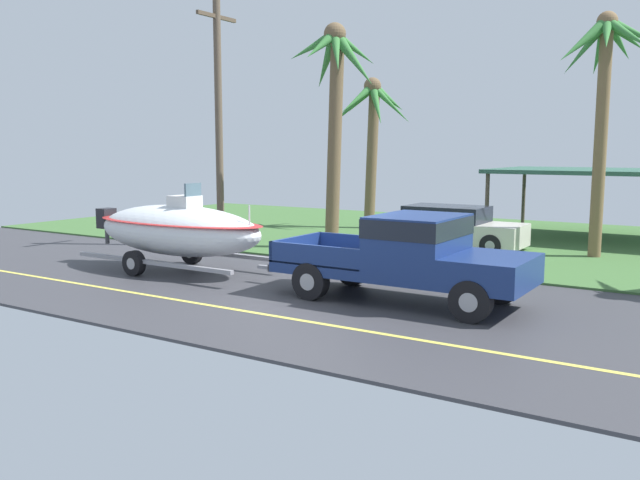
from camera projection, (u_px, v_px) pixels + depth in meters
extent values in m
cube|color=#38383D|center=(317.00, 299.00, 14.46)|extent=(36.00, 8.00, 0.06)
cube|color=#3D6633|center=(485.00, 240.00, 23.64)|extent=(36.00, 14.00, 0.11)
cube|color=#DBCC4C|center=(266.00, 315.00, 12.95)|extent=(34.20, 0.12, 0.01)
cube|color=navy|center=(401.00, 272.00, 14.05)|extent=(5.39, 2.03, 0.22)
cube|color=navy|center=(492.00, 266.00, 12.98)|extent=(1.51, 2.03, 0.38)
cube|color=navy|center=(418.00, 242.00, 13.76)|extent=(1.62, 2.03, 1.10)
cube|color=black|center=(418.00, 226.00, 13.72)|extent=(1.64, 2.05, 0.38)
cube|color=#112047|center=(337.00, 259.00, 14.87)|extent=(2.26, 2.03, 0.04)
cube|color=navy|center=(359.00, 245.00, 15.66)|extent=(2.26, 0.08, 0.45)
cube|color=navy|center=(313.00, 256.00, 14.03)|extent=(2.26, 0.08, 0.45)
cube|color=navy|center=(297.00, 246.00, 15.42)|extent=(0.08, 2.03, 0.45)
cube|color=#333338|center=(293.00, 263.00, 15.53)|extent=(0.12, 1.83, 0.16)
sphere|color=#B2B2B7|center=(289.00, 260.00, 15.59)|extent=(0.10, 0.10, 0.10)
cylinder|color=black|center=(501.00, 285.00, 13.84)|extent=(0.80, 0.28, 0.80)
cylinder|color=#9E9EA3|center=(501.00, 285.00, 13.84)|extent=(0.36, 0.29, 0.36)
cylinder|color=black|center=(471.00, 301.00, 12.33)|extent=(0.80, 0.28, 0.80)
cylinder|color=#9E9EA3|center=(471.00, 301.00, 12.33)|extent=(0.36, 0.29, 0.36)
cylinder|color=black|center=(353.00, 268.00, 15.73)|extent=(0.80, 0.28, 0.80)
cylinder|color=#9E9EA3|center=(353.00, 268.00, 15.73)|extent=(0.36, 0.29, 0.36)
cylinder|color=black|center=(311.00, 281.00, 14.22)|extent=(0.80, 0.28, 0.80)
cylinder|color=#9E9EA3|center=(311.00, 281.00, 14.22)|extent=(0.36, 0.29, 0.36)
cube|color=gray|center=(274.00, 268.00, 15.86)|extent=(0.90, 0.10, 0.08)
cube|color=gray|center=(204.00, 252.00, 18.33)|extent=(5.28, 0.12, 0.10)
cube|color=gray|center=(150.00, 262.00, 16.69)|extent=(5.28, 0.12, 0.10)
cylinder|color=black|center=(192.00, 252.00, 18.67)|extent=(0.64, 0.22, 0.64)
cylinder|color=#9E9EA3|center=(192.00, 252.00, 18.67)|extent=(0.29, 0.23, 0.29)
cylinder|color=black|center=(134.00, 263.00, 16.93)|extent=(0.64, 0.22, 0.64)
cylinder|color=#9E9EA3|center=(134.00, 263.00, 16.93)|extent=(0.29, 0.23, 0.29)
ellipsoid|color=silver|center=(178.00, 230.00, 17.41)|extent=(5.29, 1.94, 1.31)
ellipsoid|color=#B22626|center=(178.00, 221.00, 17.38)|extent=(5.39, 1.98, 0.12)
cube|color=silver|center=(185.00, 208.00, 17.19)|extent=(0.70, 0.60, 0.65)
cube|color=slate|center=(193.00, 190.00, 16.97)|extent=(0.06, 0.56, 0.36)
cube|color=black|center=(106.00, 218.00, 18.87)|extent=(0.36, 0.44, 0.56)
cylinder|color=#4C4C51|center=(107.00, 231.00, 18.91)|extent=(0.12, 0.12, 0.72)
cylinder|color=silver|center=(249.00, 216.00, 16.08)|extent=(0.04, 0.04, 0.50)
cube|color=beige|center=(453.00, 233.00, 21.44)|extent=(4.47, 1.77, 0.70)
cube|color=black|center=(447.00, 214.00, 21.47)|extent=(2.50, 1.63, 0.50)
cylinder|color=black|center=(507.00, 239.00, 21.32)|extent=(0.66, 0.22, 0.66)
cylinder|color=#9E9EA3|center=(507.00, 239.00, 21.32)|extent=(0.30, 0.23, 0.30)
cylinder|color=black|center=(491.00, 245.00, 19.99)|extent=(0.66, 0.22, 0.66)
cylinder|color=#9E9EA3|center=(491.00, 245.00, 19.99)|extent=(0.30, 0.23, 0.30)
cylinder|color=black|center=(419.00, 233.00, 22.94)|extent=(0.66, 0.22, 0.66)
cylinder|color=#9E9EA3|center=(419.00, 233.00, 22.94)|extent=(0.30, 0.23, 0.30)
cylinder|color=black|center=(399.00, 238.00, 21.61)|extent=(0.66, 0.22, 0.66)
cylinder|color=#9E9EA3|center=(399.00, 238.00, 21.61)|extent=(0.30, 0.23, 0.30)
cylinder|color=#4C4238|center=(524.00, 199.00, 27.15)|extent=(0.14, 0.14, 2.35)
cylinder|color=#4C4238|center=(487.00, 207.00, 23.38)|extent=(0.14, 0.14, 2.35)
cube|color=#2D5647|center=(608.00, 171.00, 23.22)|extent=(7.52, 5.02, 0.14)
cylinder|color=brown|center=(335.00, 144.00, 21.05)|extent=(0.43, 0.79, 6.72)
cone|color=#387A38|center=(354.00, 60.00, 20.41)|extent=(1.63, 0.53, 1.87)
cone|color=#387A38|center=(355.00, 49.00, 20.86)|extent=(1.17, 1.35, 1.12)
cone|color=#387A38|center=(338.00, 53.00, 21.15)|extent=(0.79, 1.33, 1.31)
cone|color=#387A38|center=(327.00, 61.00, 21.26)|extent=(1.51, 1.18, 1.77)
cone|color=#387A38|center=(313.00, 47.00, 20.66)|extent=(1.49, 1.11, 1.06)
cone|color=#387A38|center=(321.00, 45.00, 20.20)|extent=(0.63, 1.51, 1.15)
cone|color=#387A38|center=(337.00, 52.00, 20.10)|extent=(1.12, 1.35, 1.48)
sphere|color=brown|center=(335.00, 34.00, 20.60)|extent=(0.69, 0.69, 0.69)
cylinder|color=brown|center=(601.00, 143.00, 19.22)|extent=(0.36, 0.42, 6.74)
cone|color=#387A38|center=(634.00, 33.00, 18.54)|extent=(1.60, 0.59, 1.01)
cone|color=#387A38|center=(626.00, 36.00, 18.90)|extent=(1.24, 1.12, 1.04)
cone|color=#387A38|center=(619.00, 41.00, 19.41)|extent=(0.75, 1.86, 1.19)
cone|color=#387A38|center=(600.00, 49.00, 19.61)|extent=(1.05, 1.83, 1.60)
cone|color=#387A38|center=(585.00, 49.00, 19.39)|extent=(1.53, 0.85, 1.53)
cone|color=#387A38|center=(589.00, 44.00, 18.96)|extent=(1.14, 0.60, 1.35)
cone|color=#387A38|center=(584.00, 41.00, 18.53)|extent=(1.39, 1.77, 1.49)
cone|color=#387A38|center=(607.00, 34.00, 18.23)|extent=(0.59, 1.52, 1.16)
cone|color=#387A38|center=(629.00, 34.00, 18.01)|extent=(1.63, 1.45, 1.24)
sphere|color=brown|center=(607.00, 22.00, 18.77)|extent=(0.58, 0.58, 0.58)
cylinder|color=brown|center=(372.00, 158.00, 26.58)|extent=(0.43, 0.80, 5.65)
cone|color=#387A38|center=(391.00, 104.00, 25.89)|extent=(1.81, 0.34, 1.67)
cone|color=#387A38|center=(388.00, 98.00, 26.52)|extent=(1.26, 1.55, 1.25)
cone|color=#387A38|center=(376.00, 102.00, 26.92)|extent=(0.77, 1.60, 1.42)
cone|color=#387A38|center=(360.00, 99.00, 26.78)|extent=(1.67, 0.89, 1.29)
cone|color=#387A38|center=(353.00, 105.00, 26.25)|extent=(1.69, 1.38, 1.75)
cone|color=#387A38|center=(357.00, 99.00, 25.76)|extent=(0.88, 1.82, 1.36)
cone|color=#387A38|center=(377.00, 105.00, 25.72)|extent=(1.32, 1.33, 1.75)
sphere|color=brown|center=(373.00, 86.00, 26.20)|extent=(0.68, 0.68, 0.68)
cylinder|color=brown|center=(219.00, 124.00, 21.68)|extent=(0.24, 0.24, 7.96)
cube|color=brown|center=(217.00, 17.00, 21.22)|extent=(0.10, 1.80, 0.12)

